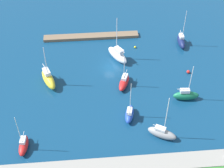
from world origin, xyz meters
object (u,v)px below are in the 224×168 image
Objects in this scene: pier_dock at (91,36)px; mooring_buoy_yellow at (135,47)px; sailboat_yellow_west_end at (48,79)px; sailboat_blue_lone_north at (129,114)px; sailboat_green_lone_south at (186,95)px; sailboat_red_inner_mooring at (24,145)px; sailboat_white_east_end at (117,55)px; sailboat_gray_along_channel at (162,133)px; mooring_buoy_red at (188,72)px; sailboat_red_outer_mooring at (124,82)px; sailboat_navy_mid_basin at (181,41)px.

pier_dock is 44.88× the size of mooring_buoy_yellow.
sailboat_blue_lone_north is (-18.79, 12.96, -0.43)m from sailboat_yellow_west_end.
sailboat_green_lone_south is 1.02× the size of sailboat_red_inner_mooring.
pier_dock is 12.90m from sailboat_white_east_end.
sailboat_green_lone_south is at bearing 53.42° from sailboat_yellow_west_end.
sailboat_blue_lone_north is (6.18, -6.01, -0.02)m from sailboat_gray_along_channel.
mooring_buoy_red is (-11.02, -19.91, -0.78)m from sailboat_gray_along_channel.
sailboat_red_inner_mooring is at bearing -33.99° from sailboat_yellow_west_end.
sailboat_white_east_end reaches higher than sailboat_red_outer_mooring.
sailboat_green_lone_south reaches higher than sailboat_blue_lone_north.
sailboat_navy_mid_basin is 1.12× the size of sailboat_blue_lone_north.
sailboat_gray_along_channel is (-6.19, 16.76, 0.11)m from sailboat_red_outer_mooring.
mooring_buoy_red is at bearing -143.12° from sailboat_white_east_end.
sailboat_red_inner_mooring is (36.88, 11.20, -0.27)m from sailboat_green_lone_south.
sailboat_gray_along_channel reaches higher than sailboat_green_lone_south.
sailboat_white_east_end is at bearing 134.95° from sailboat_green_lone_south.
sailboat_red_outer_mooring is 0.83× the size of sailboat_navy_mid_basin.
sailboat_navy_mid_basin reaches higher than mooring_buoy_red.
pier_dock reaches higher than mooring_buoy_yellow.
sailboat_white_east_end is 1.26× the size of sailboat_blue_lone_north.
sailboat_blue_lone_north is 16.30× the size of mooring_buoy_yellow.
pier_dock is at bearing 0.89° from sailboat_white_east_end.
mooring_buoy_red reaches higher than pier_dock.
sailboat_gray_along_channel is at bearing -18.56° from sailboat_navy_mid_basin.
mooring_buoy_red is at bearing 69.12° from sailboat_yellow_west_end.
sailboat_blue_lone_north reaches higher than sailboat_red_inner_mooring.
sailboat_red_outer_mooring is at bearing 72.15° from mooring_buoy_yellow.
sailboat_green_lone_south is at bearing -57.18° from sailboat_blue_lone_north.
mooring_buoy_yellow is at bearing 3.94° from sailboat_blue_lone_north.
sailboat_red_outer_mooring is at bearing 10.36° from mooring_buoy_red.
sailboat_red_inner_mooring is at bearing 68.30° from pier_dock.
sailboat_yellow_west_end is 0.97× the size of sailboat_gray_along_channel.
sailboat_red_outer_mooring is at bearing 14.66° from sailboat_blue_lone_north.
sailboat_gray_along_channel is (-24.96, 18.97, -0.41)m from sailboat_yellow_west_end.
mooring_buoy_yellow is at bearing 121.26° from sailboat_gray_along_channel.
pier_dock is 2.80× the size of sailboat_red_inner_mooring.
sailboat_green_lone_south is (4.15, 21.73, 0.03)m from sailboat_navy_mid_basin.
sailboat_white_east_end reaches higher than sailboat_gray_along_channel.
sailboat_white_east_end is 35.52m from sailboat_red_inner_mooring.
sailboat_yellow_west_end is 1.01× the size of sailboat_navy_mid_basin.
sailboat_yellow_west_end is 36.01m from mooring_buoy_red.
sailboat_red_outer_mooring is 0.92× the size of sailboat_green_lone_south.
sailboat_green_lone_south is 38.55m from sailboat_red_inner_mooring.
mooring_buoy_red is at bearing 135.66° from mooring_buoy_yellow.
sailboat_red_inner_mooring reaches higher than mooring_buoy_yellow.
sailboat_navy_mid_basin is 12.95× the size of mooring_buoy_red.
sailboat_red_inner_mooring is at bearing -31.77° from sailboat_red_outer_mooring.
sailboat_white_east_end reaches higher than mooring_buoy_yellow.
sailboat_navy_mid_basin reaches higher than pier_dock.
sailboat_white_east_end is 1.28× the size of sailboat_red_inner_mooring.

